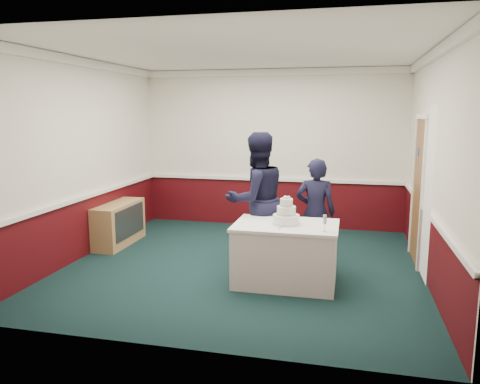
% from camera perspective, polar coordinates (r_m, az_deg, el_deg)
% --- Properties ---
extents(ground, '(5.00, 5.00, 0.00)m').
position_cam_1_polar(ground, '(6.89, 0.39, -8.92)').
color(ground, black).
rests_on(ground, ground).
extents(room_shell, '(5.00, 5.00, 3.00)m').
position_cam_1_polar(room_shell, '(7.11, 2.13, 7.81)').
color(room_shell, silver).
rests_on(room_shell, ground).
extents(sideboard, '(0.41, 1.20, 0.70)m').
position_cam_1_polar(sideboard, '(8.12, -14.53, -3.77)').
color(sideboard, '#9B7D4B').
rests_on(sideboard, ground).
extents(cake_table, '(1.32, 0.92, 0.79)m').
position_cam_1_polar(cake_table, '(6.12, 5.57, -7.44)').
color(cake_table, white).
rests_on(cake_table, ground).
extents(wedding_cake, '(0.35, 0.35, 0.36)m').
position_cam_1_polar(wedding_cake, '(6.00, 5.65, -2.87)').
color(wedding_cake, white).
rests_on(wedding_cake, cake_table).
extents(cake_knife, '(0.06, 0.22, 0.00)m').
position_cam_1_polar(cake_knife, '(5.83, 5.08, -4.31)').
color(cake_knife, silver).
rests_on(cake_knife, cake_table).
extents(champagne_flute, '(0.05, 0.05, 0.21)m').
position_cam_1_polar(champagne_flute, '(5.68, 10.30, -3.42)').
color(champagne_flute, silver).
rests_on(champagne_flute, cake_table).
extents(person_man, '(1.19, 1.16, 1.93)m').
position_cam_1_polar(person_man, '(6.68, 2.02, -0.97)').
color(person_man, black).
rests_on(person_man, ground).
extents(person_woman, '(0.57, 0.38, 1.56)m').
position_cam_1_polar(person_woman, '(6.80, 9.18, -2.46)').
color(person_woman, black).
rests_on(person_woman, ground).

